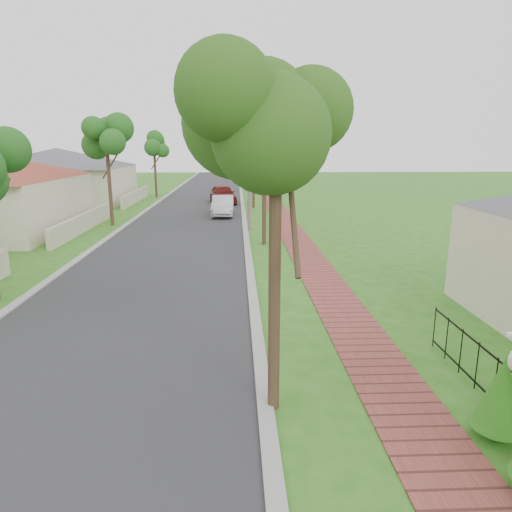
# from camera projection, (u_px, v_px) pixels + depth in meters

# --- Properties ---
(ground) EXTENTS (160.00, 160.00, 0.00)m
(ground) POSITION_uv_depth(u_px,v_px,m) (229.00, 462.00, 7.03)
(ground) COLOR #2E6818
(ground) RESTS_ON ground
(road) EXTENTS (7.00, 120.00, 0.02)m
(road) POSITION_uv_depth(u_px,v_px,m) (182.00, 231.00, 26.33)
(road) COLOR #28282B
(road) RESTS_ON ground
(kerb_right) EXTENTS (0.30, 120.00, 0.10)m
(kerb_right) POSITION_uv_depth(u_px,v_px,m) (245.00, 230.00, 26.48)
(kerb_right) COLOR #9E9E99
(kerb_right) RESTS_ON ground
(kerb_left) EXTENTS (0.30, 120.00, 0.10)m
(kerb_left) POSITION_uv_depth(u_px,v_px,m) (118.00, 231.00, 26.18)
(kerb_left) COLOR #9E9E99
(kerb_left) RESTS_ON ground
(sidewalk) EXTENTS (1.50, 120.00, 0.03)m
(sidewalk) POSITION_uv_depth(u_px,v_px,m) (290.00, 230.00, 26.59)
(sidewalk) COLOR #98443D
(sidewalk) RESTS_ON ground
(street_trees) EXTENTS (10.70, 37.65, 5.89)m
(street_trees) POSITION_uv_depth(u_px,v_px,m) (193.00, 149.00, 31.92)
(street_trees) COLOR #382619
(street_trees) RESTS_ON ground
(far_house_grey) EXTENTS (15.56, 15.56, 4.60)m
(far_house_grey) POSITION_uv_depth(u_px,v_px,m) (59.00, 175.00, 38.88)
(far_house_grey) COLOR beige
(far_house_grey) RESTS_ON ground
(parked_car_red) EXTENTS (2.63, 4.88, 1.58)m
(parked_car_red) POSITION_uv_depth(u_px,v_px,m) (223.00, 194.00, 38.49)
(parked_car_red) COLOR #59120D
(parked_car_red) RESTS_ON ground
(parked_car_white) EXTENTS (1.47, 4.16, 1.37)m
(parked_car_white) POSITION_uv_depth(u_px,v_px,m) (223.00, 206.00, 31.77)
(parked_car_white) COLOR silver
(parked_car_white) RESTS_ON ground
(near_tree) EXTENTS (2.32, 2.32, 5.94)m
(near_tree) POSITION_uv_depth(u_px,v_px,m) (276.00, 147.00, 7.41)
(near_tree) COLOR #382619
(near_tree) RESTS_ON ground
(utility_pole) EXTENTS (1.20, 0.24, 7.55)m
(utility_pole) POSITION_uv_depth(u_px,v_px,m) (249.00, 163.00, 25.59)
(utility_pole) COLOR #74645A
(utility_pole) RESTS_ON ground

